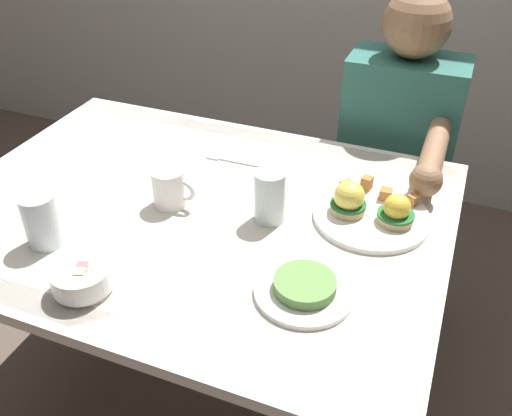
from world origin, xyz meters
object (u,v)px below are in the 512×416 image
Objects in this scene: water_glass_near at (270,199)px; diner_person at (396,155)px; eggs_benedict_plate at (370,210)px; fruit_bowl at (82,278)px; water_glass_far at (43,223)px; dining_table at (196,242)px; side_plate at (305,288)px; coffee_mug at (170,187)px; fork at (230,160)px.

water_glass_near is 0.63m from diner_person.
eggs_benedict_plate reaches higher than fruit_bowl.
eggs_benedict_plate is 2.13× the size of water_glass_near.
dining_table is at bearing 45.44° from water_glass_far.
dining_table is at bearing -164.87° from eggs_benedict_plate.
water_glass_near reaches higher than fruit_bowl.
water_glass_far is at bearing -151.40° from eggs_benedict_plate.
fruit_bowl is at bearing -159.80° from side_plate.
diner_person is (0.20, 0.58, -0.15)m from water_glass_near.
coffee_mug is 0.77m from diner_person.
eggs_benedict_plate is 2.19× the size of water_glass_far.
diner_person reaches higher than coffee_mug.
coffee_mug is at bearing -126.18° from diner_person.
side_plate is at bearing -93.78° from diner_person.
eggs_benedict_plate is 0.43m from fork.
fork is (-0.01, 0.24, 0.11)m from dining_table.
fruit_bowl is 0.95× the size of water_glass_near.
side_plate is at bearing -28.60° from dining_table.
dining_table is 6.00× the size of side_plate.
dining_table is 0.72m from diner_person.
coffee_mug is (-0.05, -0.01, 0.16)m from dining_table.
water_glass_far is at bearing -115.79° from fork.
side_plate is at bearing -50.56° from fork.
water_glass_near reaches higher than dining_table.
side_plate is (0.58, 0.05, -0.04)m from water_glass_far.
water_glass_near is at bearing -158.37° from eggs_benedict_plate.
diner_person reaches higher than dining_table.
water_glass_far is (-0.18, -0.23, 0.00)m from coffee_mug.
fruit_bowl is at bearing -116.23° from diner_person.
dining_table is 7.73× the size of fork.
eggs_benedict_plate is at bearing 14.31° from coffee_mug.
diner_person reaches higher than eggs_benedict_plate.
water_glass_far is at bearing -148.15° from water_glass_near.
eggs_benedict_plate is (0.40, 0.11, 0.13)m from dining_table.
fork is 0.29m from water_glass_near.
eggs_benedict_plate is 0.24× the size of diner_person.
water_glass_far is (-0.64, -0.35, 0.03)m from eggs_benedict_plate.
fork is 1.22× the size of water_glass_near.
water_glass_far reaches higher than dining_table.
coffee_mug reaches higher than fork.
water_glass_near is at bearing 7.31° from coffee_mug.
fruit_bowl is 1.08× the size of coffee_mug.
fruit_bowl reaches higher than fork.
coffee_mug is 0.90× the size of water_glass_far.
fruit_bowl is 0.97× the size of water_glass_far.
water_glass_near reaches higher than coffee_mug.
water_glass_near reaches higher than side_plate.
dining_table is at bearing -123.06° from diner_person.
side_plate is at bearing -102.40° from eggs_benedict_plate.
water_glass_near is (0.26, 0.36, 0.03)m from fruit_bowl.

